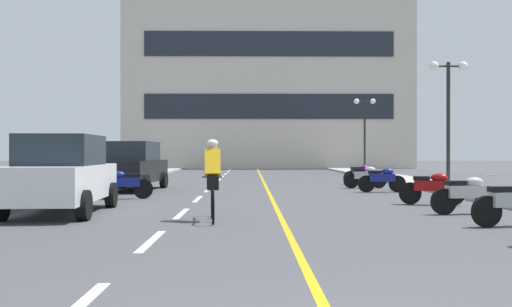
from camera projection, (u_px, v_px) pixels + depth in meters
ground_plane at (259, 185)px, 23.96m from camera, size 140.00×140.00×0.00m
curb_left at (109, 181)px, 26.88m from camera, size 2.40×72.00×0.12m
curb_right at (407, 180)px, 27.05m from camera, size 2.40×72.00×0.12m
lane_dash_1 at (151, 241)px, 8.94m from camera, size 0.14×2.20×0.01m
lane_dash_2 at (182, 213)px, 12.94m from camera, size 0.14×2.20×0.01m
lane_dash_3 at (198, 199)px, 16.94m from camera, size 0.14×2.20×0.01m
lane_dash_4 at (208, 190)px, 20.94m from camera, size 0.14×2.20×0.01m
lane_dash_5 at (214, 184)px, 24.94m from camera, size 0.14×2.20×0.01m
lane_dash_6 at (219, 180)px, 28.94m from camera, size 0.14×2.20×0.01m
lane_dash_7 at (223, 176)px, 32.94m from camera, size 0.14×2.20×0.01m
lane_dash_8 at (226, 174)px, 36.94m from camera, size 0.14×2.20×0.01m
lane_dash_9 at (228, 172)px, 40.94m from camera, size 0.14×2.20×0.01m
lane_dash_10 at (230, 170)px, 44.94m from camera, size 0.14×2.20×0.01m
lane_dash_11 at (231, 169)px, 48.94m from camera, size 0.14×2.20×0.01m
centre_line_yellow at (264, 182)px, 26.97m from camera, size 0.12×66.00×0.01m
office_building at (267, 72)px, 52.24m from camera, size 25.43×8.68×17.88m
street_lamp_mid at (448, 94)px, 21.13m from camera, size 1.46×0.36×4.74m
street_lamp_far at (365, 118)px, 37.47m from camera, size 1.46×0.36×4.90m
parked_car_near at (62, 174)px, 12.94m from camera, size 2.07×4.27×1.82m
parked_car_mid at (133, 166)px, 20.93m from camera, size 2.18×4.32×1.82m
motorcycle_4 at (466, 194)px, 12.79m from camera, size 1.70×0.60×0.92m
motorcycle_5 at (432, 187)px, 15.07m from camera, size 1.65×0.77×0.92m
motorcycle_6 at (124, 184)px, 16.93m from camera, size 1.68×0.67×0.92m
motorcycle_7 at (382, 179)px, 19.83m from camera, size 1.70×0.60×0.92m
motorcycle_8 at (365, 176)px, 22.05m from camera, size 1.70×0.60×0.92m
motorcycle_9 at (361, 174)px, 24.72m from camera, size 1.64×0.78×0.92m
cyclist_rider at (213, 178)px, 11.59m from camera, size 0.42×1.77×1.71m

